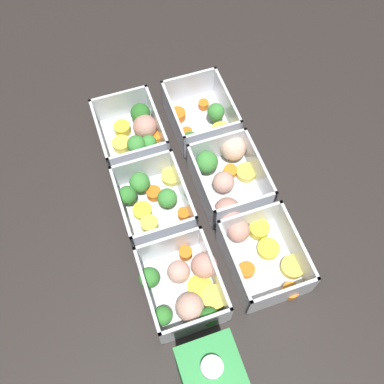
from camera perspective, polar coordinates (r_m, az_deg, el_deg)
name	(u,v)px	position (r m, az deg, el deg)	size (l,w,h in m)	color
ground_plane	(192,198)	(0.78, 0.00, -0.78)	(4.00, 4.00, 0.00)	#282321
container_near_left	(262,253)	(0.73, 8.82, -7.72)	(0.15, 0.12, 0.06)	silver
container_near_center	(227,177)	(0.78, 4.45, 1.87)	(0.17, 0.12, 0.06)	silver
container_near_right	(201,118)	(0.85, 1.16, 9.37)	(0.14, 0.11, 0.06)	silver
container_far_left	(186,287)	(0.70, -0.80, -12.00)	(0.14, 0.13, 0.06)	silver
container_far_center	(152,200)	(0.76, -5.06, -1.00)	(0.14, 0.13, 0.06)	silver
container_far_right	(135,132)	(0.83, -7.21, 7.53)	(0.14, 0.11, 0.06)	silver
juice_carton	(209,378)	(0.60, 2.14, -22.54)	(0.07, 0.07, 0.20)	green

